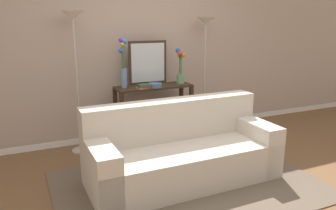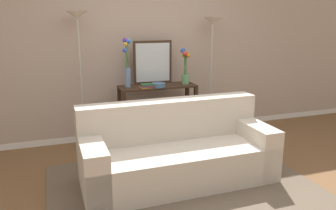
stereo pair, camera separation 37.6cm
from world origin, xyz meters
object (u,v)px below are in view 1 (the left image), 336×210
object	(u,v)px
vase_short_flowers	(180,68)
book_stack	(145,86)
floor_lamp_left	(74,43)
vase_tall_flowers	(123,66)
couch	(181,153)
book_row_under_console	(137,141)
floor_lamp_right	(205,44)
console_table	(154,104)
fruit_bowl	(155,85)
wall_mirror	(148,63)

from	to	relation	value
vase_short_flowers	book_stack	world-z (taller)	vase_short_flowers
floor_lamp_left	vase_tall_flowers	world-z (taller)	floor_lamp_left
couch	book_row_under_console	world-z (taller)	couch
floor_lamp_left	floor_lamp_right	size ratio (longest dim) A/B	1.04
vase_short_flowers	console_table	bearing A→B (deg)	179.46
floor_lamp_left	couch	bearing A→B (deg)	-55.94
vase_short_flowers	fruit_bowl	size ratio (longest dim) A/B	2.72
book_row_under_console	couch	bearing A→B (deg)	-85.32
floor_lamp_left	floor_lamp_right	bearing A→B (deg)	0.00
vase_tall_flowers	wall_mirror	bearing A→B (deg)	17.26
floor_lamp_left	vase_short_flowers	size ratio (longest dim) A/B	3.61
wall_mirror	fruit_bowl	world-z (taller)	wall_mirror
floor_lamp_right	wall_mirror	bearing A→B (deg)	174.44
floor_lamp_right	book_stack	distance (m)	1.20
floor_lamp_right	book_row_under_console	world-z (taller)	floor_lamp_right
couch	wall_mirror	bearing A→B (deg)	84.02
vase_short_flowers	book_row_under_console	bearing A→B (deg)	179.67
vase_short_flowers	floor_lamp_left	bearing A→B (deg)	177.10
console_table	floor_lamp_right	distance (m)	1.22
console_table	book_stack	world-z (taller)	book_stack
floor_lamp_left	book_row_under_console	distance (m)	1.62
floor_lamp_left	vase_tall_flowers	distance (m)	0.71
wall_mirror	book_row_under_console	distance (m)	1.15
couch	fruit_bowl	size ratio (longest dim) A/B	11.14
console_table	book_stack	xyz separation A→B (m)	(-0.18, -0.12, 0.30)
vase_tall_flowers	book_stack	size ratio (longest dim) A/B	2.99
vase_tall_flowers	book_row_under_console	size ratio (longest dim) A/B	1.93
fruit_bowl	book_stack	world-z (taller)	fruit_bowl
book_stack	book_row_under_console	bearing A→B (deg)	126.62
console_table	floor_lamp_left	size ratio (longest dim) A/B	0.59
couch	vase_tall_flowers	size ratio (longest dim) A/B	3.14
console_table	book_stack	bearing A→B (deg)	-146.64
floor_lamp_left	vase_short_flowers	bearing A→B (deg)	-2.90
floor_lamp_left	wall_mirror	xyz separation A→B (m)	(1.03, 0.09, -0.31)
book_stack	book_row_under_console	xyz separation A→B (m)	(-0.09, 0.12, -0.82)
vase_short_flowers	fruit_bowl	distance (m)	0.50
book_stack	vase_tall_flowers	bearing A→B (deg)	148.40
wall_mirror	fruit_bowl	size ratio (longest dim) A/B	3.28
console_table	floor_lamp_right	xyz separation A→B (m)	(0.88, 0.07, 0.84)
console_table	fruit_bowl	distance (m)	0.33
book_stack	vase_short_flowers	bearing A→B (deg)	10.84
floor_lamp_left	console_table	bearing A→B (deg)	-3.84
vase_tall_flowers	vase_short_flowers	xyz separation A→B (m)	(0.85, -0.04, -0.07)
floor_lamp_left	wall_mirror	size ratio (longest dim) A/B	2.99
wall_mirror	vase_short_flowers	size ratio (longest dim) A/B	1.21
floor_lamp_right	fruit_bowl	xyz separation A→B (m)	(-0.90, -0.19, -0.53)
vase_tall_flowers	book_stack	xyz separation A→B (m)	(0.25, -0.15, -0.27)
console_table	fruit_bowl	world-z (taller)	fruit_bowl
console_table	couch	bearing A→B (deg)	-97.71
vase_short_flowers	couch	bearing A→B (deg)	-115.47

